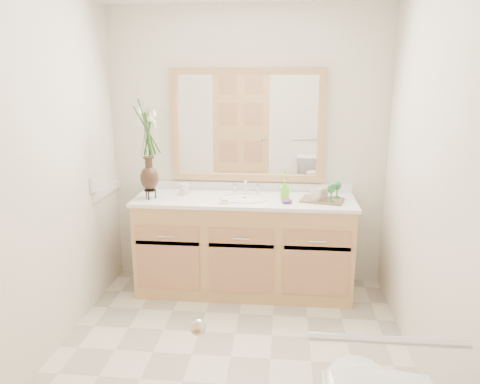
# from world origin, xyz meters

# --- Properties ---
(floor) EXTENTS (2.60, 2.60, 0.00)m
(floor) POSITION_xyz_m (0.00, 0.00, 0.00)
(floor) COLOR beige
(floor) RESTS_ON ground
(wall_back) EXTENTS (2.40, 0.02, 2.40)m
(wall_back) POSITION_xyz_m (0.00, 1.30, 1.20)
(wall_back) COLOR beige
(wall_back) RESTS_ON floor
(wall_front) EXTENTS (2.40, 0.02, 2.40)m
(wall_front) POSITION_xyz_m (0.00, -1.30, 1.20)
(wall_front) COLOR beige
(wall_front) RESTS_ON floor
(wall_left) EXTENTS (0.02, 2.60, 2.40)m
(wall_left) POSITION_xyz_m (-1.20, 0.00, 1.20)
(wall_left) COLOR beige
(wall_left) RESTS_ON floor
(wall_right) EXTENTS (0.02, 2.60, 2.40)m
(wall_right) POSITION_xyz_m (1.20, 0.00, 1.20)
(wall_right) COLOR beige
(wall_right) RESTS_ON floor
(vanity) EXTENTS (1.80, 0.55, 0.80)m
(vanity) POSITION_xyz_m (0.00, 1.01, 0.40)
(vanity) COLOR tan
(vanity) RESTS_ON floor
(counter) EXTENTS (1.84, 0.57, 0.03)m
(counter) POSITION_xyz_m (0.00, 1.01, 0.82)
(counter) COLOR white
(counter) RESTS_ON vanity
(sink) EXTENTS (0.38, 0.34, 0.23)m
(sink) POSITION_xyz_m (0.00, 1.00, 0.78)
(sink) COLOR white
(sink) RESTS_ON counter
(mirror) EXTENTS (1.32, 0.04, 0.97)m
(mirror) POSITION_xyz_m (0.00, 1.28, 1.41)
(mirror) COLOR white
(mirror) RESTS_ON wall_back
(switch_plate) EXTENTS (0.02, 0.12, 0.12)m
(switch_plate) POSITION_xyz_m (-1.19, 0.76, 0.98)
(switch_plate) COLOR white
(switch_plate) RESTS_ON wall_left
(door) EXTENTS (0.80, 0.03, 2.00)m
(door) POSITION_xyz_m (-0.30, -1.29, 1.00)
(door) COLOR tan
(door) RESTS_ON floor
(grab_bar) EXTENTS (0.55, 0.03, 0.03)m
(grab_bar) POSITION_xyz_m (0.70, -1.27, 0.95)
(grab_bar) COLOR silver
(grab_bar) RESTS_ON wall_front
(flower_vase) EXTENTS (0.18, 0.18, 0.73)m
(flower_vase) POSITION_xyz_m (-0.78, 0.93, 1.32)
(flower_vase) COLOR black
(flower_vase) RESTS_ON counter
(tumbler) EXTENTS (0.07, 0.07, 0.10)m
(tumbler) POSITION_xyz_m (-0.52, 1.08, 0.88)
(tumbler) COLOR beige
(tumbler) RESTS_ON counter
(soap_dish) EXTENTS (0.10, 0.10, 0.03)m
(soap_dish) POSITION_xyz_m (-0.14, 0.85, 0.84)
(soap_dish) COLOR beige
(soap_dish) RESTS_ON counter
(soap_bottle) EXTENTS (0.07, 0.08, 0.14)m
(soap_bottle) POSITION_xyz_m (0.33, 1.03, 0.90)
(soap_bottle) COLOR #7AE636
(soap_bottle) RESTS_ON counter
(purple_dish) EXTENTS (0.11, 0.10, 0.03)m
(purple_dish) POSITION_xyz_m (0.35, 0.89, 0.85)
(purple_dish) COLOR #552570
(purple_dish) RESTS_ON counter
(tray) EXTENTS (0.37, 0.29, 0.02)m
(tray) POSITION_xyz_m (0.64, 0.98, 0.84)
(tray) COLOR brown
(tray) RESTS_ON counter
(mug_left) EXTENTS (0.12, 0.12, 0.11)m
(mug_left) POSITION_xyz_m (0.59, 0.95, 0.90)
(mug_left) COLOR beige
(mug_left) RESTS_ON tray
(mug_right) EXTENTS (0.11, 0.11, 0.09)m
(mug_right) POSITION_xyz_m (0.66, 1.04, 0.89)
(mug_right) COLOR beige
(mug_right) RESTS_ON tray
(goblet_front) EXTENTS (0.07, 0.07, 0.15)m
(goblet_front) POSITION_xyz_m (0.70, 0.92, 0.95)
(goblet_front) COLOR #23692F
(goblet_front) RESTS_ON tray
(goblet_back) EXTENTS (0.06, 0.06, 0.14)m
(goblet_back) POSITION_xyz_m (0.76, 1.04, 0.94)
(goblet_back) COLOR #23692F
(goblet_back) RESTS_ON tray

